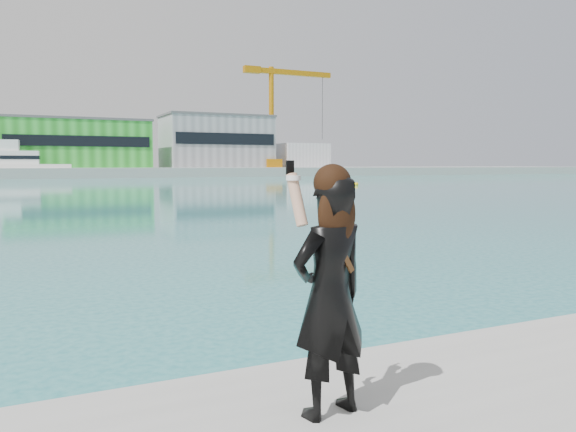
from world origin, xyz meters
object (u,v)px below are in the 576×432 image
woman (330,289)px  motor_yacht (10,164)px  dock_crane (276,113)px  buoy_near (356,185)px

woman → motor_yacht: bearing=-99.1°
dock_crane → woman: bearing=-113.8°
dock_crane → motor_yacht: size_ratio=1.15×
dock_crane → woman: 134.19m
buoy_near → motor_yacht: bearing=124.7°
dock_crane → motor_yacht: 59.82m
dock_crane → woman: (-53.95, -122.14, -13.34)m
woman → dock_crane: bearing=-125.0°
motor_yacht → buoy_near: (40.53, -58.47, -2.70)m
buoy_near → woman: size_ratio=0.27×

